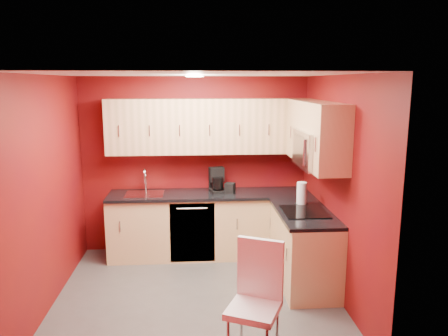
{
  "coord_description": "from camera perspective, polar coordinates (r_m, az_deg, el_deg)",
  "views": [
    {
      "loc": [
        -0.02,
        -4.68,
        2.42
      ],
      "look_at": [
        0.35,
        0.55,
        1.39
      ],
      "focal_mm": 35.0,
      "sensor_mm": 36.0,
      "label": 1
    }
  ],
  "objects": [
    {
      "name": "wall_front",
      "position": [
        3.39,
        -3.48,
        -9.08
      ],
      "size": [
        3.2,
        0.0,
        3.2
      ],
      "primitive_type": "plane",
      "rotation": [
        -1.57,
        0.0,
        0.0
      ],
      "color": "maroon",
      "rests_on": "floor"
    },
    {
      "name": "dining_chair",
      "position": [
        4.0,
        3.9,
        -17.2
      ],
      "size": [
        0.57,
        0.58,
        1.05
      ],
      "primitive_type": null,
      "rotation": [
        0.0,
        0.0,
        -0.43
      ],
      "color": "white",
      "rests_on": "floor"
    },
    {
      "name": "downlight",
      "position": [
        4.98,
        -3.9,
        11.87
      ],
      "size": [
        0.2,
        0.2,
        0.01
      ],
      "primitive_type": "cylinder",
      "color": "white",
      "rests_on": "ceiling"
    },
    {
      "name": "wall_left",
      "position": [
        5.08,
        -22.09,
        -3.01
      ],
      "size": [
        0.0,
        3.0,
        3.0
      ],
      "primitive_type": "plane",
      "rotation": [
        1.57,
        0.0,
        1.57
      ],
      "color": "maroon",
      "rests_on": "floor"
    },
    {
      "name": "wall_back",
      "position": [
        6.29,
        -3.8,
        0.41
      ],
      "size": [
        3.2,
        0.0,
        3.2
      ],
      "primitive_type": "plane",
      "rotation": [
        1.57,
        0.0,
        0.0
      ],
      "color": "maroon",
      "rests_on": "floor"
    },
    {
      "name": "microwave",
      "position": [
        5.14,
        11.99,
        2.4
      ],
      "size": [
        0.42,
        0.76,
        0.42
      ],
      "color": "silver",
      "rests_on": "upper_cabinets_right"
    },
    {
      "name": "floor",
      "position": [
        5.27,
        -3.51,
        -16.21
      ],
      "size": [
        3.2,
        3.2,
        0.0
      ],
      "primitive_type": "plane",
      "color": "#4B4846",
      "rests_on": "ground"
    },
    {
      "name": "dishwasher_front",
      "position": [
        5.93,
        -4.15,
        -8.43
      ],
      "size": [
        0.6,
        0.02,
        0.82
      ],
      "primitive_type": "cube",
      "color": "black",
      "rests_on": "base_cabinets_back"
    },
    {
      "name": "upper_cabinets_back",
      "position": [
        6.04,
        -1.95,
        5.49
      ],
      "size": [
        2.8,
        0.35,
        0.75
      ],
      "primitive_type": "cube",
      "color": "#DDAC7D",
      "rests_on": "wall_back"
    },
    {
      "name": "coffee_maker",
      "position": [
        6.08,
        -0.8,
        -1.58
      ],
      "size": [
        0.26,
        0.31,
        0.34
      ],
      "primitive_type": null,
      "rotation": [
        0.0,
        0.0,
        0.24
      ],
      "color": "black",
      "rests_on": "countertop_back"
    },
    {
      "name": "base_cabinets_right",
      "position": [
        5.48,
        10.36,
        -10.29
      ],
      "size": [
        0.6,
        1.3,
        0.87
      ],
      "primitive_type": "cube",
      "color": "#D7B97A",
      "rests_on": "floor"
    },
    {
      "name": "countertop_back",
      "position": [
        6.07,
        -1.84,
        -3.46
      ],
      "size": [
        2.8,
        0.63,
        0.04
      ],
      "primitive_type": "cube",
      "color": "black",
      "rests_on": "base_cabinets_back"
    },
    {
      "name": "napkin_holder",
      "position": [
        6.04,
        0.78,
        -2.64
      ],
      "size": [
        0.17,
        0.17,
        0.14
      ],
      "primitive_type": null,
      "rotation": [
        0.0,
        0.0,
        -0.36
      ],
      "color": "black",
      "rests_on": "countertop_back"
    },
    {
      "name": "upper_cabinets_right",
      "position": [
        5.35,
        11.7,
        5.21
      ],
      "size": [
        0.35,
        1.55,
        0.75
      ],
      "color": "#DDAC7D",
      "rests_on": "wall_right"
    },
    {
      "name": "paper_towel",
      "position": [
        5.55,
        10.11,
        -3.29
      ],
      "size": [
        0.2,
        0.2,
        0.29
      ],
      "primitive_type": null,
      "rotation": [
        0.0,
        0.0,
        0.27
      ],
      "color": "silver",
      "rests_on": "countertop_right"
    },
    {
      "name": "cooktop",
      "position": [
        5.27,
        10.47,
        -5.63
      ],
      "size": [
        0.5,
        0.55,
        0.01
      ],
      "primitive_type": "cube",
      "color": "black",
      "rests_on": "countertop_right"
    },
    {
      "name": "wall_right",
      "position": [
        5.09,
        14.65,
        -2.51
      ],
      "size": [
        0.0,
        3.0,
        3.0
      ],
      "primitive_type": "plane",
      "rotation": [
        1.57,
        0.0,
        -1.57
      ],
      "color": "maroon",
      "rests_on": "floor"
    },
    {
      "name": "sink",
      "position": [
        6.1,
        -10.34,
        -3.03
      ],
      "size": [
        0.52,
        0.42,
        0.35
      ],
      "color": "silver",
      "rests_on": "countertop_back"
    },
    {
      "name": "ceiling",
      "position": [
        4.68,
        -3.88,
        12.1
      ],
      "size": [
        3.2,
        3.2,
        0.0
      ],
      "primitive_type": "plane",
      "rotation": [
        3.14,
        0.0,
        0.0
      ],
      "color": "white",
      "rests_on": "wall_back"
    },
    {
      "name": "countertop_right",
      "position": [
        5.31,
        10.41,
        -5.78
      ],
      "size": [
        0.63,
        1.27,
        0.04
      ],
      "primitive_type": "cube",
      "color": "black",
      "rests_on": "base_cabinets_right"
    },
    {
      "name": "base_cabinets_back",
      "position": [
        6.21,
        -1.82,
        -7.49
      ],
      "size": [
        2.8,
        0.6,
        0.87
      ],
      "primitive_type": "cube",
      "color": "#D7B97A",
      "rests_on": "floor"
    }
  ]
}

